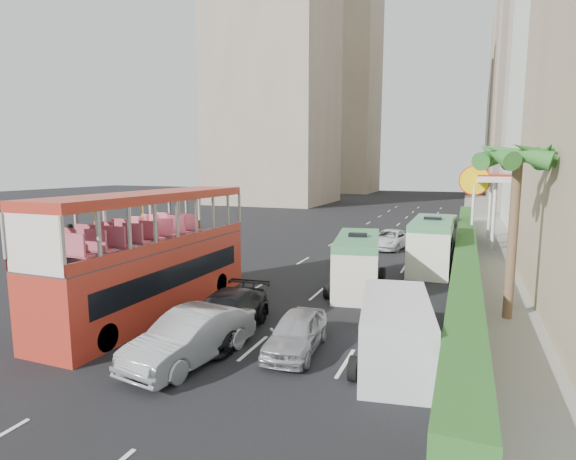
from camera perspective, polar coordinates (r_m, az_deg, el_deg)
The scene contains 20 objects.
ground_plane at distance 17.31m, azimuth -0.25°, elevation -12.59°, with size 200.00×200.00×0.00m, color black.
double_decker_bus at distance 19.57m, azimuth -16.81°, elevation -2.80°, with size 2.50×11.00×5.06m, color #AD2C1D.
car_silver_lane_a at distance 15.15m, azimuth -12.13°, elevation -15.89°, with size 1.69×4.84×1.59m, color #ABAEB2.
car_silver_lane_b at distance 15.52m, azimuth 1.06°, elevation -15.10°, with size 1.54×3.82×1.30m, color #ABAEB2.
car_black at distance 17.08m, azimuth -7.94°, elevation -12.96°, with size 2.08×5.12×1.49m, color black.
van_asset at distance 34.60m, azimuth 12.79°, elevation -2.27°, with size 2.27×4.93×1.37m, color silver.
minibus_near at distance 22.60m, azimuth 8.79°, elevation -4.18°, with size 2.02×6.06×2.69m, color silver.
minibus_far at distance 28.21m, azimuth 17.79°, elevation -1.71°, with size 2.24×6.73×2.98m, color silver.
panel_van_near at distance 14.67m, azimuth 13.46°, elevation -12.48°, with size 2.03×5.06×2.03m, color silver.
panel_van_far at distance 36.06m, azimuth 18.29°, elevation -0.27°, with size 2.23×5.57×2.23m, color silver.
sidewalk at distance 40.59m, azimuth 25.51°, elevation -1.22°, with size 6.00×120.00×0.18m, color #99968C.
kerb_wall at distance 29.54m, azimuth 21.55°, elevation -3.07°, with size 0.30×44.00×1.00m, color silver.
hedge at distance 29.39m, azimuth 21.64°, elevation -1.44°, with size 1.10×44.00×0.70m, color #2D6626.
palm_tree at distance 19.31m, azimuth 26.62°, elevation -0.90°, with size 0.36×0.36×6.40m, color brown.
shell_station at distance 38.39m, azimuth 27.43°, elevation 2.17°, with size 6.50×8.00×5.50m, color silver.
tower_mid at distance 76.38m, azimuth 32.22°, elevation 21.23°, with size 16.00×16.00×50.00m, color gray.
tower_far_a at distance 98.93m, azimuth 28.88°, elevation 16.38°, with size 14.00×14.00×44.00m, color tan.
tower_far_b at distance 120.34m, azimuth 27.48°, elevation 13.85°, with size 14.00×14.00×40.00m, color gray.
tower_left_a at distance 78.74m, azimuth -1.74°, elevation 22.74°, with size 18.00×18.00×52.00m, color gray.
tower_left_b at distance 110.01m, azimuth 6.82°, elevation 16.89°, with size 16.00×16.00×46.00m, color tan.
Camera 1 is at (6.01, -15.03, 6.12)m, focal length 28.00 mm.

